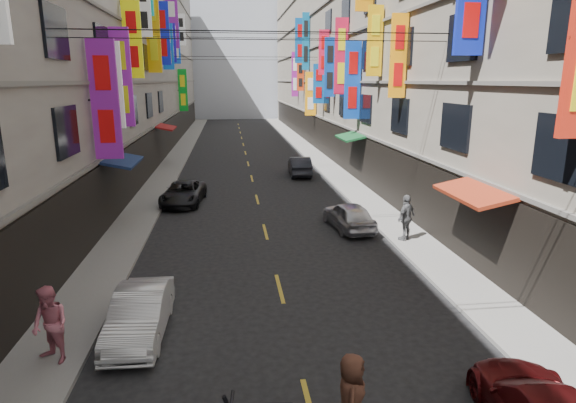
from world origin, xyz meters
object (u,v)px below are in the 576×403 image
object	(u,v)px
scooter_far_right	(352,215)
car_right_far	(300,166)
pedestrian_lfar	(50,325)
pedestrian_crossing	(351,398)
car_left_far	(183,193)
car_right_mid	(349,216)
car_left_mid	(140,314)
pedestrian_rfar	(406,217)

from	to	relation	value
scooter_far_right	car_right_far	bearing A→B (deg)	-87.07
pedestrian_lfar	scooter_far_right	bearing A→B (deg)	81.90
pedestrian_crossing	car_left_far	bearing A→B (deg)	28.75
scooter_far_right	car_left_far	xyz separation A→B (m)	(-8.06, 4.89, 0.15)
car_right_far	pedestrian_lfar	size ratio (longest dim) A/B	2.17
car_left_far	pedestrian_crossing	bearing A→B (deg)	-69.91
car_right_mid	pedestrian_lfar	size ratio (longest dim) A/B	1.99
scooter_far_right	car_left_far	size ratio (longest dim) A/B	0.42
car_left_mid	pedestrian_rfar	bearing A→B (deg)	35.05
car_right_far	pedestrian_lfar	bearing A→B (deg)	70.87
pedestrian_lfar	car_left_mid	bearing A→B (deg)	69.26
scooter_far_right	car_right_far	xyz separation A→B (m)	(-0.66, 12.06, 0.22)
car_left_mid	pedestrian_crossing	size ratio (longest dim) A/B	2.14
car_left_far	pedestrian_lfar	world-z (taller)	pedestrian_lfar
scooter_far_right	pedestrian_crossing	world-z (taller)	pedestrian_crossing
car_left_mid	pedestrian_rfar	world-z (taller)	pedestrian_rfar
car_right_mid	pedestrian_lfar	world-z (taller)	pedestrian_lfar
scooter_far_right	car_left_mid	world-z (taller)	car_left_mid
car_right_mid	pedestrian_lfar	distance (m)	13.44
car_right_mid	pedestrian_crossing	world-z (taller)	pedestrian_crossing
car_left_far	pedestrian_rfar	size ratio (longest dim) A/B	2.25
pedestrian_crossing	car_right_far	bearing A→B (deg)	8.38
car_right_far	pedestrian_lfar	xyz separation A→B (m)	(-9.07, -22.34, 0.38)
car_right_far	pedestrian_crossing	world-z (taller)	pedestrian_crossing
car_left_far	car_right_far	bearing A→B (deg)	50.11
car_left_far	pedestrian_lfar	distance (m)	15.26
car_left_far	pedestrian_rfar	bearing A→B (deg)	-32.57
scooter_far_right	car_right_far	world-z (taller)	car_right_far
car_left_far	pedestrian_crossing	world-z (taller)	pedestrian_crossing
car_right_far	pedestrian_crossing	bearing A→B (deg)	86.70
scooter_far_right	car_left_mid	bearing A→B (deg)	48.58
car_left_far	pedestrian_rfar	distance (m)	12.29
car_left_mid	car_right_mid	size ratio (longest dim) A/B	1.00
scooter_far_right	car_left_mid	size ratio (longest dim) A/B	0.49
car_right_mid	pedestrian_lfar	bearing A→B (deg)	38.70
pedestrian_lfar	pedestrian_rfar	xyz separation A→B (m)	(11.27, 7.51, 0.02)
scooter_far_right	car_right_mid	size ratio (longest dim) A/B	0.49
car_left_far	car_right_mid	size ratio (longest dim) A/B	1.16
car_left_far	pedestrian_lfar	size ratio (longest dim) A/B	2.31
scooter_far_right	pedestrian_rfar	bearing A→B (deg)	118.99
car_left_mid	pedestrian_crossing	distance (m)	6.26
car_right_mid	car_right_far	xyz separation A→B (m)	(-0.34, 12.75, 0.03)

